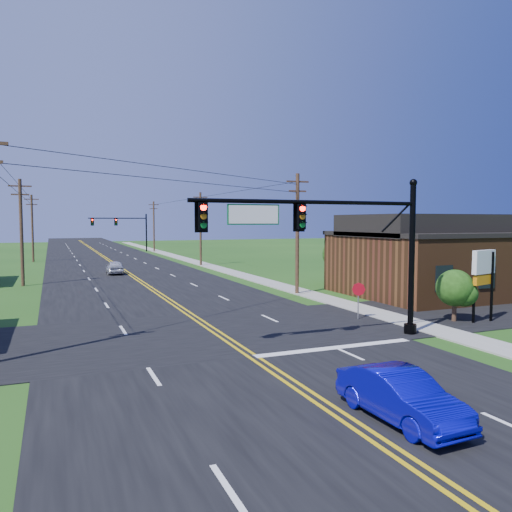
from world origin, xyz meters
name	(u,v)px	position (x,y,z in m)	size (l,w,h in m)	color
ground	(344,424)	(0.00, 0.00, 0.00)	(260.00, 260.00, 0.00)	#1A4112
road_main	(117,267)	(0.00, 50.00, 0.02)	(16.00, 220.00, 0.04)	black
road_cross	(212,332)	(0.00, 12.00, 0.02)	(70.00, 10.00, 0.04)	black
sidewalk	(227,271)	(10.50, 40.00, 0.04)	(2.00, 160.00, 0.08)	gray
signal_mast_main	(331,237)	(4.34, 8.00, 4.75)	(11.30, 0.60, 7.48)	black
signal_mast_far	(122,226)	(4.44, 80.00, 4.55)	(10.98, 0.60, 7.48)	black
brick_building	(442,263)	(20.00, 18.00, 2.35)	(14.20, 11.20, 4.70)	#4F2F16
utility_pole_left_b	(21,230)	(-9.50, 35.00, 4.72)	(1.80, 0.28, 9.00)	#342317
utility_pole_left_c	(32,227)	(-9.50, 62.00, 4.72)	(1.80, 0.28, 9.00)	#342317
utility_pole_right_a	(297,231)	(9.80, 22.00, 4.72)	(1.80, 0.28, 9.00)	#342317
utility_pole_right_b	(201,227)	(9.80, 48.00, 4.72)	(1.80, 0.28, 9.00)	#342317
utility_pole_right_c	(154,225)	(9.80, 78.00, 4.72)	(1.80, 0.28, 9.00)	#342317
tree_right_back	(340,254)	(16.00, 26.00, 2.60)	(3.00, 3.00, 4.10)	#342317
shrub_corner	(455,288)	(13.00, 9.50, 1.85)	(2.00, 2.00, 2.86)	#342317
blue_car	(401,397)	(1.50, -0.45, 0.69)	(1.46, 4.17, 1.37)	#0708AB
distant_car	(115,267)	(-1.19, 41.75, 0.70)	(1.65, 4.10, 1.40)	silver
stop_sign	(359,293)	(8.50, 11.98, 1.50)	(0.69, 0.34, 2.08)	slate
pylon_sign	(484,270)	(14.26, 8.77, 2.87)	(1.92, 0.74, 3.93)	black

